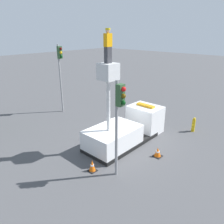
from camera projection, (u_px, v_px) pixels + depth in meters
name	position (u px, v px, depth m)	size (l,w,h in m)	color
ground_plane	(122.00, 143.00, 14.33)	(120.00, 120.00, 0.00)	#4C4C4F
bucket_truck	(126.00, 129.00, 14.31)	(6.04, 2.29, 5.32)	black
worker	(108.00, 46.00, 11.29)	(0.40, 0.26, 1.75)	#38383D
traffic_light_pole	(119.00, 111.00, 9.96)	(0.34, 0.57, 4.92)	gray
traffic_light_across	(60.00, 66.00, 18.48)	(0.34, 0.57, 5.89)	gray
fire_hydrant	(194.00, 125.00, 15.86)	(0.47, 0.23, 1.08)	gold
traffic_cone_rear	(92.00, 166.00, 11.42)	(0.43, 0.43, 0.63)	black
traffic_cone_curbside	(158.00, 152.00, 12.76)	(0.49, 0.49, 0.57)	black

